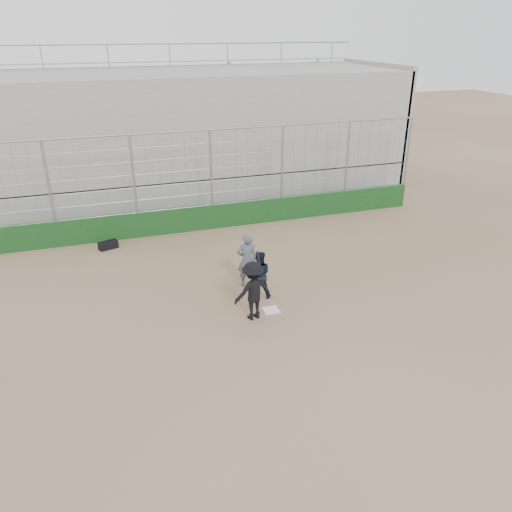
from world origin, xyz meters
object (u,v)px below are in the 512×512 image
object	(u,v)px
batter_at_plate	(253,291)
catcher_crouched	(259,282)
umpire	(247,263)
equipment_bag	(108,245)

from	to	relation	value
batter_at_plate	catcher_crouched	size ratio (longest dim) A/B	1.79
umpire	equipment_bag	xyz separation A→B (m)	(-4.06, 4.42, -0.66)
catcher_crouched	umpire	size ratio (longest dim) A/B	0.66
umpire	catcher_crouched	bearing A→B (deg)	102.24
catcher_crouched	umpire	world-z (taller)	umpire
catcher_crouched	umpire	bearing A→B (deg)	96.00
catcher_crouched	equipment_bag	world-z (taller)	catcher_crouched
umpire	equipment_bag	bearing A→B (deg)	-41.17
umpire	equipment_bag	world-z (taller)	umpire
catcher_crouched	equipment_bag	size ratio (longest dim) A/B	1.41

